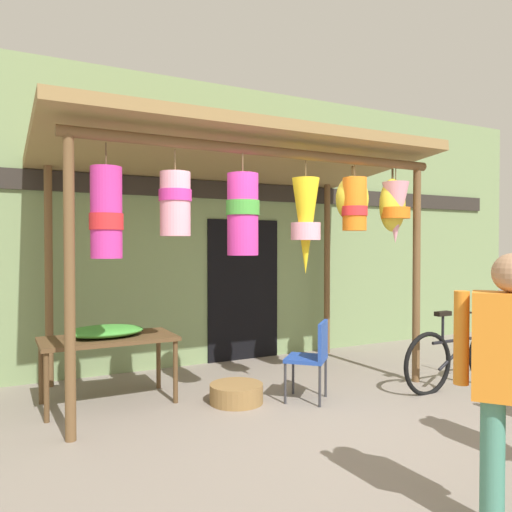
{
  "coord_description": "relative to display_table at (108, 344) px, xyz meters",
  "views": [
    {
      "loc": [
        -2.6,
        -4.06,
        1.64
      ],
      "look_at": [
        0.08,
        1.06,
        1.51
      ],
      "focal_mm": 35.05,
      "sensor_mm": 36.0,
      "label": 1
    }
  ],
  "objects": [
    {
      "name": "shopper_by_bananas",
      "position": [
        1.47,
        -3.49,
        0.32
      ],
      "size": [
        0.42,
        0.49,
        1.59
      ],
      "color": "#4C8E7A",
      "rests_on": "ground_plane"
    },
    {
      "name": "ground_plane",
      "position": [
        1.58,
        -1.19,
        -0.62
      ],
      "size": [
        30.0,
        30.0,
        0.0
      ],
      "primitive_type": "plane",
      "color": "gray"
    },
    {
      "name": "shop_facade",
      "position": [
        1.58,
        1.29,
        1.32
      ],
      "size": [
        12.18,
        0.29,
        3.87
      ],
      "color": "#7A9360",
      "rests_on": "ground_plane"
    },
    {
      "name": "market_stall_canopy",
      "position": [
        1.57,
        -0.21,
        1.81
      ],
      "size": [
        4.42,
        2.31,
        2.87
      ],
      "color": "brown",
      "rests_on": "ground_plane"
    },
    {
      "name": "display_table",
      "position": [
        0.0,
        0.0,
        0.0
      ],
      "size": [
        1.34,
        0.71,
        0.69
      ],
      "color": "brown",
      "rests_on": "ground_plane"
    },
    {
      "name": "flower_heap_on_table",
      "position": [
        -0.01,
        0.03,
        0.13
      ],
      "size": [
        0.79,
        0.55,
        0.11
      ],
      "color": "green",
      "rests_on": "display_table"
    },
    {
      "name": "folding_chair",
      "position": [
        1.92,
        -0.91,
        -0.12
      ],
      "size": [
        0.57,
        0.57,
        0.84
      ],
      "color": "#2347A8",
      "rests_on": "ground_plane"
    },
    {
      "name": "wicker_basket_by_table",
      "position": [
        1.18,
        -0.6,
        -0.52
      ],
      "size": [
        0.56,
        0.56,
        0.2
      ],
      "primitive_type": "cylinder",
      "color": "olive",
      "rests_on": "ground_plane"
    },
    {
      "name": "parked_bicycle",
      "position": [
        3.69,
        -1.28,
        -0.27
      ],
      "size": [
        1.75,
        0.44,
        0.92
      ],
      "color": "black",
      "rests_on": "ground_plane"
    }
  ]
}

